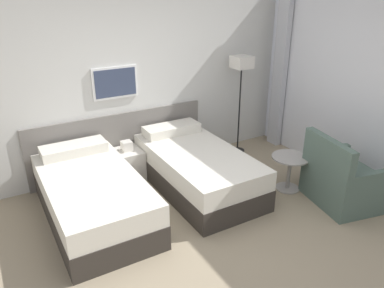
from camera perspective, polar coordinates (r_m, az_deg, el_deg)
The scene contains 8 objects.
ground_plane at distance 4.26m, azimuth 4.13°, elevation -14.56°, with size 16.00×16.00×0.00m, color gray.
wall_headboard at distance 5.45m, azimuth -8.75°, elevation 9.16°, with size 10.00×0.10×2.70m.
bed_near_door at distance 4.62m, azimuth -14.87°, elevation -7.72°, with size 1.04×1.97×0.68m.
bed_near_window at distance 5.10m, azimuth 0.74°, elevation -3.77°, with size 1.04×1.97×0.68m.
nightstand at distance 5.44m, azimuth -9.72°, elevation -2.99°, with size 0.39×0.42×0.58m.
floor_lamp at distance 5.95m, azimuth 7.54°, elevation 11.03°, with size 0.28×0.28×1.59m.
side_table at distance 5.21m, azimuth 14.66°, elevation -3.26°, with size 0.50×0.50×0.49m.
armchair at distance 5.14m, azimuth 21.91°, elevation -5.39°, with size 0.90×0.99×0.91m.
Camera 1 is at (-1.94, -2.75, 2.61)m, focal length 35.00 mm.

